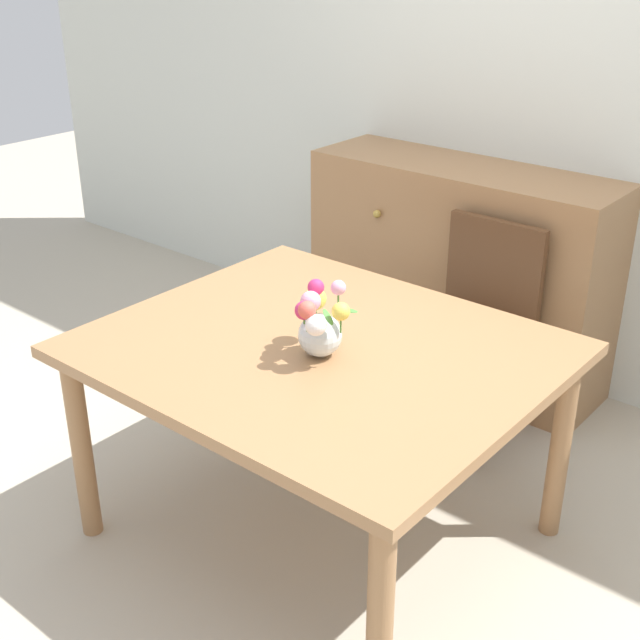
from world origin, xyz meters
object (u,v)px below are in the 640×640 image
(chair_far, at_px, (477,316))
(dresser, at_px, (458,273))
(flower_vase, at_px, (319,323))
(dining_table, at_px, (321,367))

(chair_far, relative_size, dresser, 0.64)
(dresser, height_order, flower_vase, dresser)
(dining_table, distance_m, flower_vase, 0.21)
(chair_far, bearing_deg, dining_table, 87.31)
(dresser, bearing_deg, dining_table, -78.03)
(dining_table, height_order, chair_far, chair_far)
(dresser, bearing_deg, chair_far, -50.02)
(dining_table, bearing_deg, flower_vase, -55.68)
(dresser, bearing_deg, flower_vase, -76.92)
(chair_far, xyz_separation_m, flower_vase, (-0.00, -1.00, 0.33))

